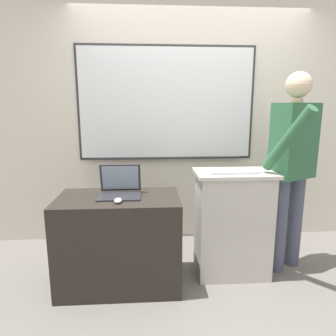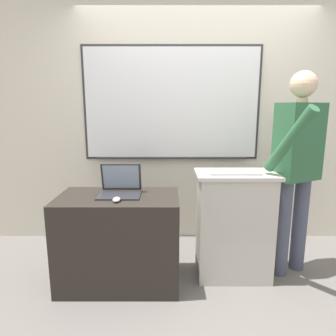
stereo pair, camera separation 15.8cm
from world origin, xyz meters
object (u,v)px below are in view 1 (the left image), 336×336
at_px(person_presenter, 293,160).
at_px(wireless_keyboard, 234,172).
at_px(side_desk, 120,241).
at_px(laptop, 120,186).
at_px(computer_mouse_by_laptop, 118,200).
at_px(lectern_podium, 232,223).

bearing_deg(person_presenter, wireless_keyboard, 165.08).
bearing_deg(side_desk, person_presenter, 6.21).
xyz_separation_m(side_desk, laptop, (0.01, 0.07, 0.46)).
relative_size(side_desk, person_presenter, 0.56).
xyz_separation_m(side_desk, wireless_keyboard, (0.96, 0.05, 0.57)).
bearing_deg(person_presenter, side_desk, 160.00).
height_order(person_presenter, wireless_keyboard, person_presenter).
bearing_deg(computer_mouse_by_laptop, wireless_keyboard, 12.06).
height_order(lectern_podium, person_presenter, person_presenter).
bearing_deg(side_desk, laptop, 79.97).
bearing_deg(lectern_podium, wireless_keyboard, -115.52).
bearing_deg(side_desk, wireless_keyboard, 3.22).
height_order(side_desk, computer_mouse_by_laptop, computer_mouse_by_laptop).
distance_m(lectern_podium, person_presenter, 0.77).
bearing_deg(lectern_podium, side_desk, -173.88).
relative_size(lectern_podium, computer_mouse_by_laptop, 9.45).
distance_m(side_desk, wireless_keyboard, 1.12).
bearing_deg(person_presenter, lectern_podium, 160.19).
xyz_separation_m(lectern_podium, computer_mouse_by_laptop, (-0.97, -0.25, 0.31)).
height_order(person_presenter, computer_mouse_by_laptop, person_presenter).
distance_m(side_desk, person_presenter, 1.66).
height_order(laptop, wireless_keyboard, laptop).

